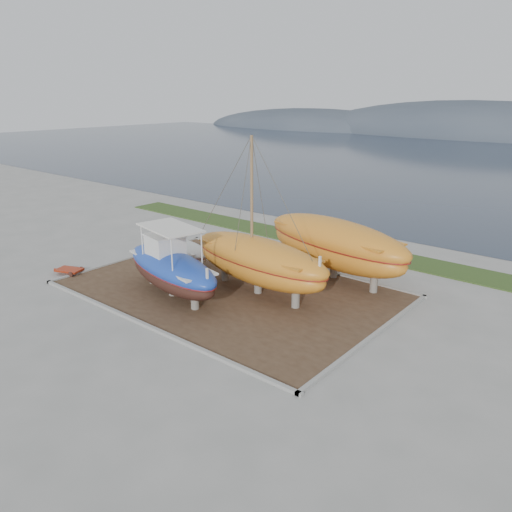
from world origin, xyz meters
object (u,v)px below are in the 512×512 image
Objects in this scene: blue_caique at (171,261)px; orange_bare_hull at (335,250)px; red_trailer at (69,271)px; orange_sailboat at (258,218)px; white_dinghy at (189,253)px.

blue_caique is 9.87m from orange_bare_hull.
blue_caique is 8.15m from red_trailer.
orange_bare_hull is 16.62m from red_trailer.
blue_caique is 3.54× the size of red_trailer.
red_trailer is (-7.73, -1.78, -1.88)m from blue_caique.
blue_caique is 5.35m from orange_sailboat.
red_trailer is at bearing -109.07° from white_dinghy.
blue_caique is at bearing -111.47° from orange_bare_hull.
orange_sailboat is 13.02m from red_trailer.
blue_caique is 0.85× the size of orange_sailboat.
orange_sailboat reaches higher than red_trailer.
red_trailer is at bearing -154.93° from blue_caique.
white_dinghy is 1.91× the size of red_trailer.
orange_sailboat is at bearing 3.23° from red_trailer.
white_dinghy is 0.41× the size of orange_bare_hull.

